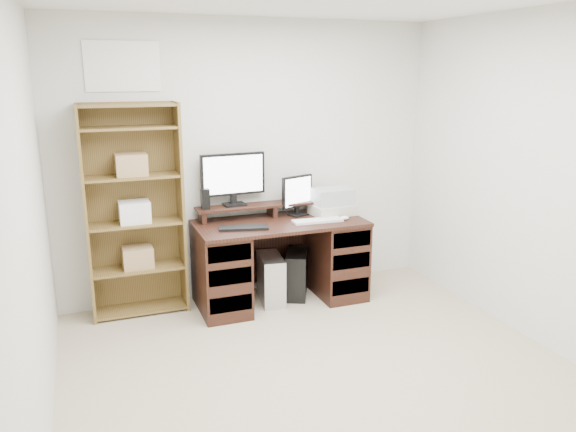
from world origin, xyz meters
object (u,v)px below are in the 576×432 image
monitor_wide (233,176)px  tower_silver (271,279)px  tower_black (297,273)px  printer (332,209)px  monitor_small (297,194)px  desk (280,260)px  bookshelf (134,209)px

monitor_wide → tower_silver: size_ratio=1.37×
monitor_wide → tower_black: (0.53, -0.21, -0.92)m
printer → tower_silver: printer is taller
monitor_small → tower_black: (-0.04, -0.09, -0.74)m
desk → monitor_wide: bearing=142.4°
monitor_small → bookshelf: bookshelf is taller
desk → printer: (0.54, 0.06, 0.41)m
printer → monitor_wide: bearing=162.7°
tower_black → bookshelf: bearing=-161.7°
printer → bookshelf: bookshelf is taller
tower_silver → tower_black: size_ratio=0.93×
bookshelf → tower_silver: bearing=-10.3°
tower_silver → bookshelf: (-1.14, 0.21, 0.70)m
monitor_wide → desk: bearing=-41.0°
printer → desk: bearing=-177.8°
bookshelf → printer: bearing=-4.8°
printer → tower_black: printer is taller
tower_black → bookshelf: (-1.41, 0.16, 0.70)m
printer → tower_silver: size_ratio=0.88×
monitor_small → desk: bearing=-165.6°
desk → tower_black: size_ratio=3.24×
printer → tower_silver: bearing=-179.2°
monitor_small → tower_black: size_ratio=0.80×
desk → tower_black: (0.19, 0.06, -0.18)m
monitor_small → tower_silver: size_ratio=0.85×
monitor_wide → tower_black: size_ratio=1.28×
monitor_small → tower_black: 0.74m
tower_silver → bookshelf: bearing=177.6°
desk → tower_silver: bearing=176.2°
printer → tower_black: bearing=176.5°
tower_silver → bookshelf: size_ratio=0.24×
desk → tower_silver: 0.19m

